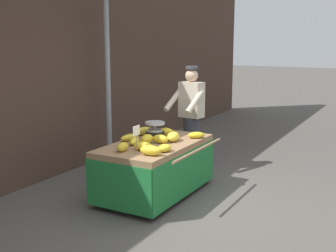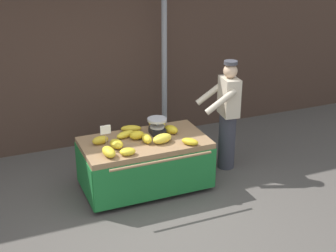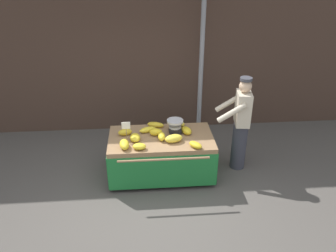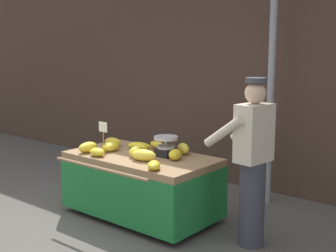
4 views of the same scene
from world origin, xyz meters
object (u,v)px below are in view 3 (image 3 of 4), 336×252
at_px(banana_bunch_4, 162,136).
at_px(banana_bunch_2, 156,132).
at_px(banana_bunch_0, 178,123).
at_px(vendor_person, 240,124).
at_px(banana_bunch_10, 139,146).
at_px(banana_cart, 161,148).
at_px(banana_bunch_7, 135,138).
at_px(banana_bunch_11, 196,145).
at_px(weighing_scale, 175,126).
at_px(price_sign, 126,127).
at_px(banana_bunch_9, 148,130).
at_px(banana_bunch_5, 125,132).
at_px(banana_bunch_1, 174,138).
at_px(banana_bunch_8, 124,144).
at_px(banana_bunch_6, 186,131).
at_px(banana_bunch_3, 156,125).
at_px(street_pole, 202,57).

bearing_deg(banana_bunch_4, banana_bunch_2, 119.17).
height_order(banana_bunch_0, vendor_person, vendor_person).
xyz_separation_m(banana_bunch_2, banana_bunch_10, (-0.28, -0.43, -0.01)).
bearing_deg(banana_bunch_10, banana_cart, 44.54).
bearing_deg(banana_bunch_7, banana_bunch_11, -17.14).
relative_size(weighing_scale, banana_bunch_7, 1.12).
bearing_deg(weighing_scale, price_sign, -164.92).
bearing_deg(banana_bunch_9, banana_bunch_10, -104.86).
bearing_deg(banana_bunch_5, banana_bunch_10, -63.50).
height_order(banana_bunch_5, banana_bunch_10, banana_bunch_5).
height_order(banana_bunch_0, banana_bunch_5, banana_bunch_0).
relative_size(banana_cart, banana_bunch_1, 6.00).
bearing_deg(weighing_scale, banana_bunch_8, -152.39).
distance_m(banana_bunch_6, banana_bunch_9, 0.67).
xyz_separation_m(banana_bunch_10, vendor_person, (1.75, 0.49, 0.07)).
relative_size(price_sign, banana_bunch_9, 1.16).
bearing_deg(weighing_scale, banana_bunch_3, 145.58).
distance_m(banana_bunch_9, banana_bunch_10, 0.57).
bearing_deg(weighing_scale, vendor_person, -0.69).
bearing_deg(banana_bunch_4, banana_bunch_10, -143.28).
distance_m(banana_cart, vendor_person, 1.43).
bearing_deg(street_pole, vendor_person, -69.27).
bearing_deg(price_sign, banana_bunch_1, -7.70).
xyz_separation_m(banana_bunch_4, banana_bunch_9, (-0.22, 0.28, -0.01)).
height_order(banana_cart, banana_bunch_6, banana_bunch_6).
distance_m(banana_bunch_4, banana_bunch_11, 0.60).
relative_size(weighing_scale, banana_bunch_8, 1.02).
height_order(banana_bunch_3, banana_bunch_9, same).
bearing_deg(street_pole, banana_bunch_10, -124.88).
bearing_deg(banana_bunch_6, weighing_scale, 161.29).
bearing_deg(banana_cart, street_pole, 58.30).
xyz_separation_m(banana_bunch_2, vendor_person, (1.47, 0.06, 0.06)).
distance_m(banana_bunch_3, banana_bunch_5, 0.59).
height_order(weighing_scale, banana_bunch_10, weighing_scale).
relative_size(street_pole, banana_bunch_9, 11.64).
relative_size(weighing_scale, banana_bunch_0, 1.09).
height_order(banana_bunch_4, banana_bunch_11, banana_bunch_4).
height_order(street_pole, banana_bunch_9, street_pole).
xyz_separation_m(banana_bunch_0, banana_bunch_2, (-0.42, -0.30, -0.00)).
relative_size(banana_bunch_8, banana_bunch_11, 1.13).
relative_size(banana_bunch_0, banana_bunch_8, 0.93).
bearing_deg(banana_bunch_3, street_pole, 48.10).
distance_m(price_sign, banana_bunch_0, 1.02).
distance_m(banana_bunch_2, banana_bunch_10, 0.51).
bearing_deg(banana_bunch_4, banana_bunch_11, -29.31).
xyz_separation_m(banana_bunch_0, banana_bunch_6, (0.11, -0.29, -0.00)).
height_order(banana_cart, vendor_person, vendor_person).
bearing_deg(price_sign, banana_bunch_7, -4.00).
distance_m(banana_bunch_1, banana_bunch_11, 0.38).
xyz_separation_m(street_pole, banana_cart, (-0.89, -1.44, -1.15)).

